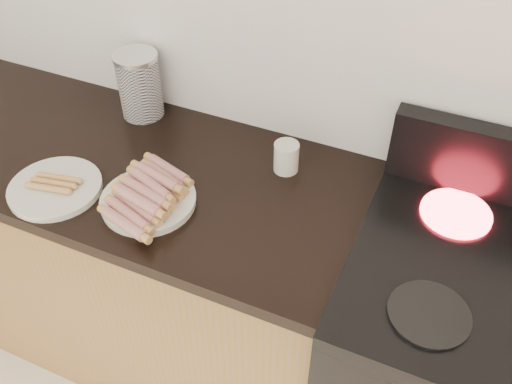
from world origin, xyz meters
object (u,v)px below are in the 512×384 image
at_px(main_plate, 149,202).
at_px(canister, 140,85).
at_px(side_plate, 55,188).
at_px(mug, 286,157).

height_order(main_plate, canister, canister).
relative_size(side_plate, canister, 1.20).
distance_m(side_plate, mug, 0.63).
bearing_deg(mug, canister, 171.96).
distance_m(main_plate, side_plate, 0.26).
distance_m(canister, mug, 0.52).
relative_size(main_plate, side_plate, 0.99).
relative_size(side_plate, mug, 2.86).
bearing_deg(canister, main_plate, -56.00).
relative_size(main_plate, mug, 2.84).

